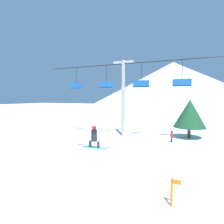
# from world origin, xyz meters

# --- Properties ---
(ground_plane) EXTENTS (220.00, 220.00, 0.00)m
(ground_plane) POSITION_xyz_m (0.00, 0.00, 0.00)
(ground_plane) COLOR white
(mountain_ridge) EXTENTS (73.05, 73.05, 18.91)m
(mountain_ridge) POSITION_xyz_m (0.00, 68.31, 9.46)
(mountain_ridge) COLOR silver
(mountain_ridge) RESTS_ON ground_plane
(snow_ramp) EXTENTS (2.73, 3.79, 1.66)m
(snow_ramp) POSITION_xyz_m (-1.11, -0.84, 0.83)
(snow_ramp) COLOR white
(snow_ramp) RESTS_ON ground_plane
(snowboarder) EXTENTS (1.49, 0.34, 1.30)m
(snowboarder) POSITION_xyz_m (-0.84, 0.65, 2.30)
(snowboarder) COLOR #1E9E6B
(snowboarder) RESTS_ON snow_ramp
(chairlift) EXTENTS (19.72, 0.44, 8.78)m
(chairlift) POSITION_xyz_m (-2.60, 11.25, 5.32)
(chairlift) COLOR #9E9EA3
(chairlift) RESTS_ON ground_plane
(pine_tree_near) EXTENTS (3.47, 3.47, 4.35)m
(pine_tree_near) POSITION_xyz_m (4.59, 13.22, 2.77)
(pine_tree_near) COLOR #4C3823
(pine_tree_near) RESTS_ON ground_plane
(trail_marker) EXTENTS (0.41, 0.10, 1.21)m
(trail_marker) POSITION_xyz_m (3.48, -0.69, 0.65)
(trail_marker) COLOR orange
(trail_marker) RESTS_ON ground_plane
(distant_skier) EXTENTS (0.24, 0.24, 1.23)m
(distant_skier) POSITION_xyz_m (2.88, 10.41, 0.67)
(distant_skier) COLOR black
(distant_skier) RESTS_ON ground_plane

